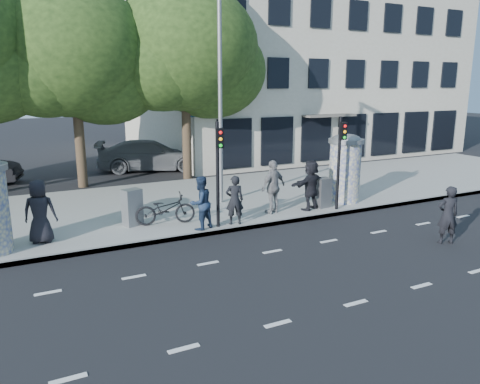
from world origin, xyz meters
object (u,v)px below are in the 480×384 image
ped_b (235,200)px  man_road (448,215)px  car_right (151,155)px  ped_e (273,187)px  street_lamp (221,80)px  bicycle (165,209)px  traffic_pole_far (340,154)px  ad_column_right (345,166)px  traffic_pole_near (218,164)px  ped_f (311,185)px  ped_c (200,203)px  cabinet_left (132,207)px  ped_a (40,211)px  cabinet_right (323,193)px

ped_b → man_road: bearing=156.7°
car_right → ped_e: bearing=-156.5°
street_lamp → man_road: bearing=-58.6°
ped_b → bicycle: (-2.04, 1.02, -0.31)m
traffic_pole_far → ped_e: 2.71m
car_right → ped_b: bearing=-165.9°
ad_column_right → man_road: (-0.17, -5.01, -0.66)m
traffic_pole_near → ped_f: bearing=6.9°
street_lamp → ped_c: 5.10m
cabinet_left → street_lamp: bearing=1.2°
traffic_pole_far → man_road: size_ratio=1.93×
street_lamp → ped_a: street_lamp is taller
ped_e → ped_f: 1.49m
ped_b → cabinet_right: size_ratio=1.47×
cabinet_left → car_right: bearing=52.1°
ped_b → ped_f: 3.33m
ped_f → man_road: ped_f is taller
cabinet_left → traffic_pole_near: bearing=-49.5°
ad_column_right → street_lamp: (-4.40, 1.93, 3.26)m
bicycle → cabinet_left: bearing=80.1°
ped_e → cabinet_right: 2.12m
ped_e → car_right: ped_e is taller
ped_b → car_right: bearing=-76.2°
ad_column_right → traffic_pole_near: traffic_pole_near is taller
ped_b → ped_f: bearing=-156.6°
bicycle → street_lamp: bearing=-47.8°
street_lamp → man_road: (4.23, -6.94, -3.91)m
ped_c → bicycle: ped_c is taller
bicycle → ad_column_right: bearing=-80.9°
ped_a → ped_f: bearing=-165.3°
street_lamp → cabinet_left: 5.74m
man_road → car_right: (-4.53, 15.69, -0.05)m
cabinet_right → street_lamp: bearing=137.5°
man_road → cabinet_right: bearing=-54.9°
ped_c → ped_f: 4.52m
ad_column_right → car_right: size_ratio=0.47×
man_road → car_right: size_ratio=0.31×
car_right → cabinet_left: bearing=177.3°
ped_f → cabinet_left: ped_f is taller
man_road → bicycle: bearing=-15.0°
cabinet_right → ped_b: bearing=-179.1°
ped_a → ped_f: ped_a is taller
ped_c → ped_f: bearing=164.9°
car_right → traffic_pole_near: bearing=-168.9°
ped_f → bicycle: bearing=-24.9°
bicycle → cabinet_right: size_ratio=1.75×
cabinet_left → car_right: (3.54, 10.12, 0.07)m
street_lamp → ped_b: (-0.80, -2.78, -3.83)m
ped_c → car_right: (1.71, 11.51, -0.18)m
man_road → traffic_pole_far: bearing=-57.3°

